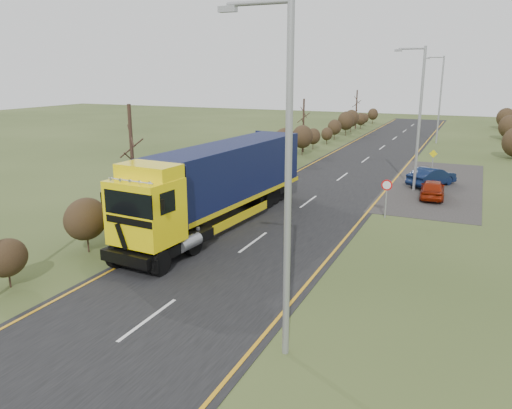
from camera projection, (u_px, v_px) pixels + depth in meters
The scene contains 13 objects.
ground at pixel (210, 274), 19.18m from camera, with size 160.00×160.00×0.00m, color #33431C.
road at pixel (297, 210), 28.00m from camera, with size 8.00×120.00×0.02m, color black.
layby at pixel (435, 185), 34.27m from camera, with size 6.00×18.00×0.02m, color #2C2927.
lane_markings at pixel (295, 211), 27.73m from camera, with size 7.52×116.00×0.01m.
hedgerow at pixel (185, 180), 28.09m from camera, with size 2.24×102.04×6.05m.
lorry at pixel (218, 180), 24.72m from camera, with size 3.38×14.80×4.08m.
car_red_hatchback at pixel (433, 189), 30.48m from camera, with size 1.39×3.46×1.18m, color maroon.
car_blue_sedan at pixel (432, 177), 33.77m from camera, with size 1.34×3.85×1.27m, color black.
streetlight_near at pixel (284, 171), 12.56m from camera, with size 1.97×0.19×9.28m.
streetlight_mid at pixel (418, 113), 31.52m from camera, with size 1.93×0.18×9.06m.
streetlight_far at pixel (439, 96), 52.83m from camera, with size 1.94×0.18×9.12m.
speed_sign at pixel (386, 192), 26.21m from camera, with size 0.57×0.10×2.08m.
warning_board at pixel (433, 158), 39.04m from camera, with size 0.62×0.11×1.64m.
Camera 1 is at (8.87, -15.58, 7.55)m, focal length 35.00 mm.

